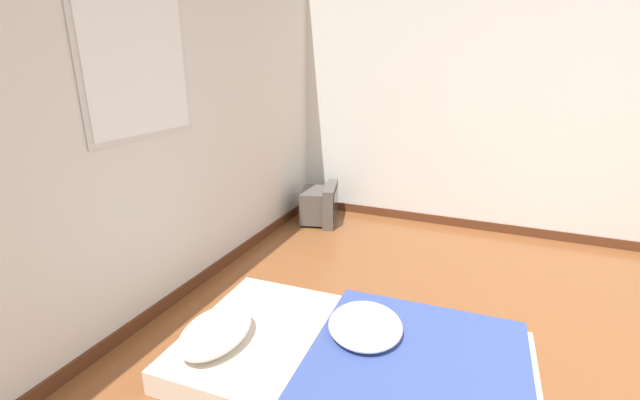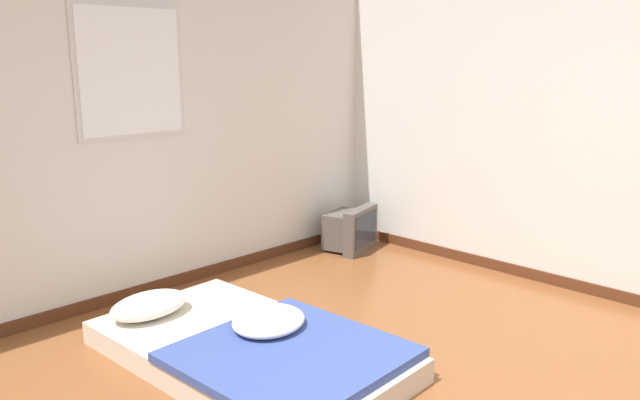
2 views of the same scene
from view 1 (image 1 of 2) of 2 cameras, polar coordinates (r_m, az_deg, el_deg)
name	(u,v)px [view 1 (image 1 of 2)]	position (r m, az deg, el deg)	size (l,w,h in m)	color
wall_back	(108,126)	(2.69, -26.45, 8.80)	(7.63, 0.08, 2.60)	silver
wall_right	(624,104)	(4.50, 35.49, 10.37)	(0.08, 8.26, 2.60)	silver
mattress_bed	(352,358)	(2.48, 4.24, -20.26)	(1.14, 1.92, 0.29)	beige
crt_tv	(321,204)	(4.50, 0.08, -0.59)	(0.54, 0.46, 0.41)	#56514C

